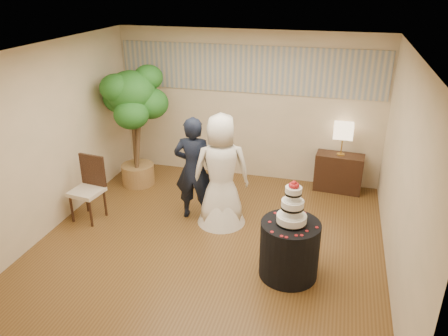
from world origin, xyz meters
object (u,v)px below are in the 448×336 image
(console, at_px, (339,173))
(table_lamp, at_px, (342,140))
(ficus_tree, at_px, (134,127))
(side_chair, at_px, (86,190))
(cake_table, at_px, (289,249))
(bride, at_px, (221,171))
(wedding_cake, at_px, (293,203))
(groom, at_px, (194,169))

(console, bearing_deg, table_lamp, 0.00)
(ficus_tree, distance_m, side_chair, 1.56)
(cake_table, height_order, ficus_tree, ficus_tree)
(bride, height_order, cake_table, bride)
(cake_table, distance_m, table_lamp, 2.86)
(console, xyz_separation_m, ficus_tree, (-3.67, -0.71, 0.79))
(cake_table, relative_size, table_lamp, 1.35)
(bride, bearing_deg, side_chair, -6.13)
(wedding_cake, bearing_deg, groom, 146.02)
(side_chair, bearing_deg, cake_table, -2.95)
(bride, xyz_separation_m, side_chair, (-2.11, -0.47, -0.38))
(bride, xyz_separation_m, wedding_cake, (1.22, -1.08, 0.18))
(side_chair, bearing_deg, wedding_cake, -2.95)
(bride, distance_m, console, 2.49)
(groom, height_order, wedding_cake, groom)
(bride, bearing_deg, console, -155.49)
(groom, bearing_deg, table_lamp, -150.28)
(cake_table, relative_size, side_chair, 0.75)
(bride, distance_m, wedding_cake, 1.64)
(table_lamp, bearing_deg, bride, -136.85)
(table_lamp, xyz_separation_m, ficus_tree, (-3.67, -0.71, 0.15))
(console, xyz_separation_m, table_lamp, (0.00, 0.00, 0.64))
(wedding_cake, height_order, table_lamp, wedding_cake)
(console, relative_size, table_lamp, 1.45)
(bride, relative_size, wedding_cake, 3.03)
(bride, height_order, table_lamp, bride)
(wedding_cake, bearing_deg, bride, 138.42)
(bride, xyz_separation_m, cake_table, (1.22, -1.08, -0.51))
(cake_table, xyz_separation_m, side_chair, (-3.32, 0.61, 0.13))
(cake_table, xyz_separation_m, ficus_tree, (-3.12, 2.03, 0.75))
(table_lamp, relative_size, side_chair, 0.55)
(wedding_cake, xyz_separation_m, table_lamp, (0.55, 2.74, -0.09))
(table_lamp, bearing_deg, ficus_tree, -169.08)
(console, height_order, ficus_tree, ficus_tree)
(groom, height_order, side_chair, groom)
(wedding_cake, relative_size, ficus_tree, 0.26)
(groom, relative_size, side_chair, 1.63)
(cake_table, height_order, table_lamp, table_lamp)
(cake_table, distance_m, wedding_cake, 0.69)
(cake_table, bearing_deg, groom, 146.02)
(cake_table, distance_m, side_chair, 3.38)
(groom, distance_m, table_lamp, 2.76)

